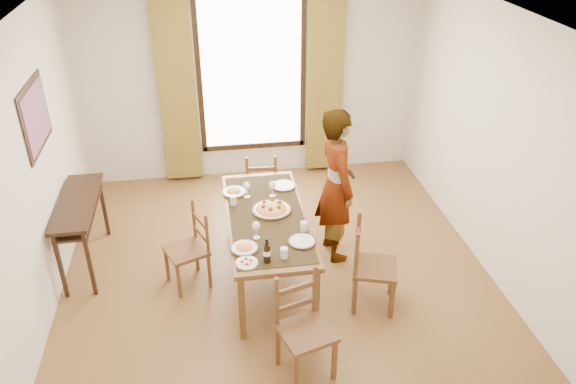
{
  "coord_description": "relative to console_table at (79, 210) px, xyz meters",
  "views": [
    {
      "loc": [
        -0.63,
        -4.68,
        3.77
      ],
      "look_at": [
        0.11,
        0.09,
        1.0
      ],
      "focal_mm": 35.0,
      "sensor_mm": 36.0,
      "label": 1
    }
  ],
  "objects": [
    {
      "name": "ground",
      "position": [
        2.03,
        -0.6,
        -0.68
      ],
      "size": [
        5.0,
        5.0,
        0.0
      ],
      "primitive_type": "plane",
      "color": "#5A321C",
      "rests_on": "ground"
    },
    {
      "name": "room_shell",
      "position": [
        2.03,
        -0.47,
        0.86
      ],
      "size": [
        4.6,
        5.1,
        2.74
      ],
      "color": "beige",
      "rests_on": "ground"
    },
    {
      "name": "console_table",
      "position": [
        0.0,
        0.0,
        0.0
      ],
      "size": [
        0.38,
        1.2,
        0.8
      ],
      "color": "black",
      "rests_on": "ground"
    },
    {
      "name": "dining_table",
      "position": [
        1.92,
        -0.53,
        0.0
      ],
      "size": [
        0.8,
        1.87,
        0.76
      ],
      "color": "brown",
      "rests_on": "ground"
    },
    {
      "name": "chair_west",
      "position": [
        1.12,
        -0.51,
        -0.28
      ],
      "size": [
        0.51,
        0.51,
        0.88
      ],
      "rotation": [
        0.0,
        0.0,
        -1.18
      ],
      "color": "brown",
      "rests_on": "ground"
    },
    {
      "name": "chair_north",
      "position": [
        2.0,
        0.71,
        -0.27
      ],
      "size": [
        0.41,
        0.41,
        0.88
      ],
      "rotation": [
        0.0,
        0.0,
        3.08
      ],
      "color": "brown",
      "rests_on": "ground"
    },
    {
      "name": "chair_south",
      "position": [
        2.07,
        -1.86,
        -0.25
      ],
      "size": [
        0.52,
        0.52,
        0.94
      ],
      "rotation": [
        0.0,
        0.0,
        0.3
      ],
      "color": "brown",
      "rests_on": "ground"
    },
    {
      "name": "chair_east",
      "position": [
        2.87,
        -1.12,
        -0.25
      ],
      "size": [
        0.52,
        0.52,
        0.94
      ],
      "rotation": [
        0.0,
        0.0,
        1.26
      ],
      "color": "brown",
      "rests_on": "ground"
    },
    {
      "name": "man",
      "position": [
        2.71,
        -0.21,
        0.18
      ],
      "size": [
        0.73,
        0.56,
        1.73
      ],
      "primitive_type": "imported",
      "rotation": [
        0.0,
        0.0,
        1.69
      ],
      "color": "gray",
      "rests_on": "ground"
    },
    {
      "name": "plate_sw",
      "position": [
        1.65,
        -1.06,
        0.1
      ],
      "size": [
        0.27,
        0.27,
        0.05
      ],
      "primitive_type": null,
      "color": "silver",
      "rests_on": "dining_table"
    },
    {
      "name": "plate_se",
      "position": [
        2.19,
        -1.04,
        0.1
      ],
      "size": [
        0.27,
        0.27,
        0.05
      ],
      "primitive_type": null,
      "color": "silver",
      "rests_on": "dining_table"
    },
    {
      "name": "plate_nw",
      "position": [
        1.63,
        -0.01,
        0.1
      ],
      "size": [
        0.27,
        0.27,
        0.05
      ],
      "primitive_type": null,
      "color": "silver",
      "rests_on": "dining_table"
    },
    {
      "name": "plate_ne",
      "position": [
        2.18,
        0.05,
        0.1
      ],
      "size": [
        0.27,
        0.27,
        0.05
      ],
      "primitive_type": null,
      "color": "silver",
      "rests_on": "dining_table"
    },
    {
      "name": "pasta_platter",
      "position": [
        1.98,
        -0.45,
        0.12
      ],
      "size": [
        0.4,
        0.4,
        0.1
      ],
      "primitive_type": null,
      "color": "#D0601A",
      "rests_on": "dining_table"
    },
    {
      "name": "caprese_plate",
      "position": [
        1.65,
        -1.29,
        0.09
      ],
      "size": [
        0.2,
        0.2,
        0.04
      ],
      "primitive_type": null,
      "color": "silver",
      "rests_on": "dining_table"
    },
    {
      "name": "wine_glass_a",
      "position": [
        1.78,
        -0.9,
        0.16
      ],
      "size": [
        0.08,
        0.08,
        0.18
      ],
      "primitive_type": null,
      "color": "white",
      "rests_on": "dining_table"
    },
    {
      "name": "wine_glass_b",
      "position": [
        2.03,
        -0.15,
        0.16
      ],
      "size": [
        0.08,
        0.08,
        0.18
      ],
      "primitive_type": null,
      "color": "white",
      "rests_on": "dining_table"
    },
    {
      "name": "wine_glass_c",
      "position": [
        1.76,
        -0.12,
        0.16
      ],
      "size": [
        0.08,
        0.08,
        0.18
      ],
      "primitive_type": null,
      "color": "white",
      "rests_on": "dining_table"
    },
    {
      "name": "tumbler_a",
      "position": [
        2.24,
        -0.86,
        0.12
      ],
      "size": [
        0.07,
        0.07,
        0.1
      ],
      "primitive_type": "cylinder",
      "color": "silver",
      "rests_on": "dining_table"
    },
    {
      "name": "tumbler_b",
      "position": [
        1.61,
        -0.25,
        0.12
      ],
      "size": [
        0.07,
        0.07,
        0.1
      ],
      "primitive_type": "cylinder",
      "color": "silver",
      "rests_on": "dining_table"
    },
    {
      "name": "tumbler_c",
      "position": [
        1.99,
        -1.25,
        0.12
      ],
      "size": [
        0.07,
        0.07,
        0.1
      ],
      "primitive_type": "cylinder",
      "color": "silver",
      "rests_on": "dining_table"
    },
    {
      "name": "wine_bottle",
      "position": [
        1.83,
        -1.29,
        0.2
      ],
      "size": [
        0.07,
        0.07,
        0.25
      ],
      "primitive_type": null,
      "color": "black",
      "rests_on": "dining_table"
    }
  ]
}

